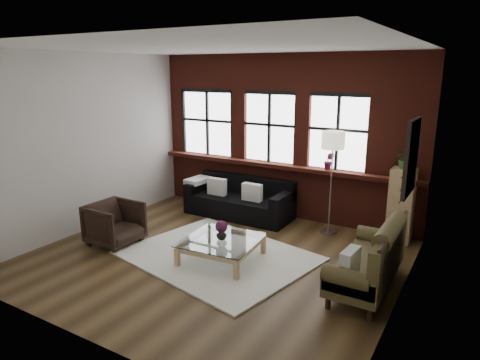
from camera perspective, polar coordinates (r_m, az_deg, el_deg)
The scene contains 26 objects.
floor at distance 6.91m, azimuth -3.30°, elevation -10.26°, with size 5.50×5.50×0.00m, color #3D2B16.
ceiling at distance 6.28m, azimuth -3.74°, elevation 17.30°, with size 5.50×5.50×0.00m, color white.
wall_back at distance 8.56m, azimuth 5.94°, elevation 5.76°, with size 5.50×5.50×0.00m, color beige.
wall_front at distance 4.62m, azimuth -21.14°, elevation -2.74°, with size 5.50×5.50×0.00m, color beige.
wall_left at distance 8.24m, azimuth -19.62°, elevation 4.66°, with size 5.00×5.00×0.00m, color beige.
wall_right at distance 5.40m, azimuth 21.44°, elevation -0.34°, with size 5.00×5.00×0.00m, color beige.
brick_backwall at distance 8.50m, azimuth 5.77°, elevation 5.71°, with size 5.50×0.12×3.20m, color #5D2015, non-canonical shape.
sill_ledge at distance 8.53m, azimuth 5.42°, elevation 1.91°, with size 5.50×0.30×0.08m, color #5D2015.
window_left at distance 9.38m, azimuth -4.28°, elevation 7.49°, with size 1.38×0.10×1.50m, color black, non-canonical shape.
window_mid at distance 8.62m, azimuth 4.00°, elevation 6.87°, with size 1.38×0.10×1.50m, color black, non-canonical shape.
window_right at distance 8.10m, azimuth 12.93°, elevation 6.04°, with size 1.38×0.10×1.50m, color black, non-canonical shape.
wall_poster at distance 5.65m, azimuth 21.89°, elevation 2.83°, with size 0.05×0.74×0.94m, color black, non-canonical shape.
shag_rug at distance 6.93m, azimuth -2.98°, elevation -10.04°, with size 2.79×2.19×0.03m, color white.
dark_sofa at distance 8.62m, azimuth -0.14°, elevation -2.36°, with size 2.15×0.87×0.78m, color black, non-canonical shape.
pillow_a at distance 8.72m, azimuth -3.08°, elevation -0.88°, with size 0.40×0.14×0.34m, color silver.
pillow_b at distance 8.31m, azimuth 1.63°, elevation -1.64°, with size 0.40×0.14×0.34m, color silver.
vintage_settee at distance 6.06m, azimuth 16.57°, elevation -9.73°, with size 0.78×1.75×0.93m, color #494122, non-canonical shape.
pillow_settee at distance 5.56m, azimuth 14.44°, elevation -10.59°, with size 0.14×0.38×0.34m, color silver.
armchair at distance 7.58m, azimuth -16.35°, elevation -5.61°, with size 0.77×0.80×0.72m, color black.
coffee_table at distance 6.71m, azimuth -2.46°, elevation -9.36°, with size 1.11×1.11×0.37m, color tan, non-canonical shape.
vase at distance 6.61m, azimuth -2.48°, elevation -7.23°, with size 0.16×0.16×0.17m, color #B2B2B2.
flowers at distance 6.56m, azimuth -2.49°, elevation -6.24°, with size 0.19×0.19×0.19m, color #511B3C.
drawer_chest at distance 7.82m, azimuth 20.69°, elevation -3.16°, with size 0.40×0.40×1.29m, color tan.
potted_plant_top at distance 7.63m, azimuth 21.23°, elevation 2.68°, with size 0.31×0.27×0.34m, color #2D5923.
floor_lamp at distance 7.75m, azimuth 12.05°, elevation 0.09°, with size 0.40×0.40×2.01m, color #A5A5A8, non-canonical shape.
sill_plant at distance 8.09m, azimuth 11.78°, elevation 2.50°, with size 0.19×0.15×0.34m, color #511B3C.
Camera 1 is at (3.52, -5.19, 2.89)m, focal length 32.00 mm.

